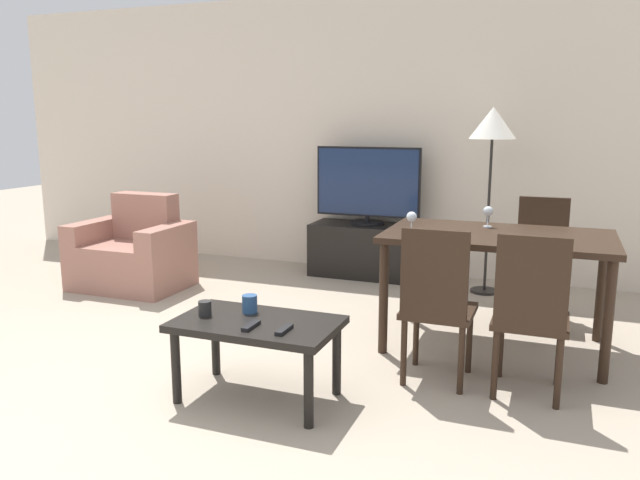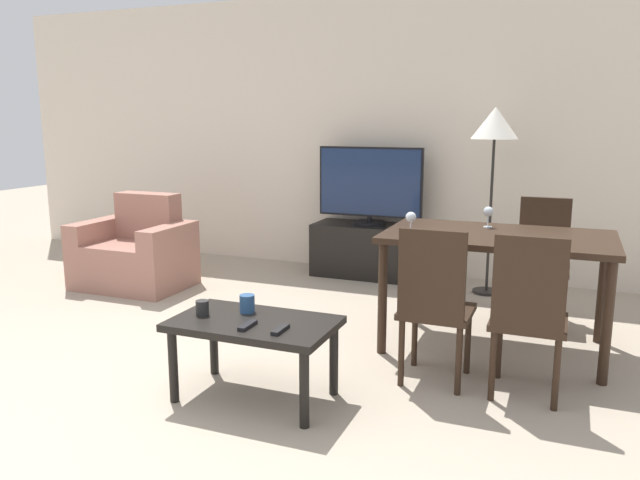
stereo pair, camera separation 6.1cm
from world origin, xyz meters
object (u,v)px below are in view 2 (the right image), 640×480
(dining_chair_near, at_px, (434,300))
(cup_white_near, at_px, (247,304))
(dining_chair_far, at_px, (542,255))
(cup_colored_far, at_px, (202,308))
(armchair, at_px, (136,254))
(remote_secondary, at_px, (248,325))
(dining_table, at_px, (497,247))
(wine_glass_left, at_px, (411,219))
(wine_glass_center, at_px, (488,213))
(tv, at_px, (370,186))
(floor_lamp, at_px, (495,130))
(tv_stand, at_px, (369,250))
(remote_primary, at_px, (280,329))
(dining_chair_near_right, at_px, (529,311))
(coffee_table, at_px, (254,331))

(dining_chair_near, xyz_separation_m, cup_white_near, (-0.96, -0.42, -0.01))
(dining_chair_far, xyz_separation_m, cup_colored_far, (-1.67, -2.05, -0.02))
(armchair, xyz_separation_m, remote_secondary, (2.12, -1.78, 0.16))
(dining_table, xyz_separation_m, wine_glass_left, (-0.53, -0.22, 0.19))
(cup_white_near, xyz_separation_m, wine_glass_center, (1.12, 1.38, 0.38))
(tv, distance_m, dining_chair_far, 1.83)
(floor_lamp, bearing_deg, tv_stand, 170.38)
(floor_lamp, bearing_deg, remote_secondary, -107.87)
(tv_stand, bearing_deg, wine_glass_center, -46.39)
(tv, bearing_deg, cup_colored_far, -91.35)
(tv_stand, distance_m, floor_lamp, 1.64)
(dining_chair_far, relative_size, remote_primary, 6.17)
(dining_chair_near_right, bearing_deg, tv_stand, 125.16)
(dining_chair_near_right, height_order, wine_glass_left, dining_chair_near_right)
(dining_chair_near_right, height_order, cup_white_near, dining_chair_near_right)
(dining_chair_far, bearing_deg, wine_glass_left, -128.93)
(remote_primary, bearing_deg, tv, 98.70)
(tv_stand, relative_size, remote_primary, 7.12)
(armchair, distance_m, dining_table, 3.26)
(remote_primary, height_order, wine_glass_center, wine_glass_center)
(coffee_table, height_order, remote_primary, remote_primary)
(wine_glass_center, bearing_deg, dining_chair_near, -99.40)
(dining_chair_near_right, relative_size, wine_glass_left, 6.34)
(tv, bearing_deg, dining_chair_near_right, -54.82)
(tv_stand, relative_size, remote_secondary, 7.12)
(coffee_table, distance_m, remote_primary, 0.25)
(armchair, height_order, cup_colored_far, armchair)
(dining_table, xyz_separation_m, dining_chair_far, (0.25, 0.74, -0.18))
(dining_table, relative_size, wine_glass_left, 9.90)
(armchair, relative_size, coffee_table, 1.10)
(armchair, bearing_deg, wine_glass_left, -12.73)
(tv_stand, bearing_deg, dining_table, -48.62)
(coffee_table, height_order, floor_lamp, floor_lamp)
(dining_chair_far, bearing_deg, armchair, -174.08)
(armchair, xyz_separation_m, tv, (1.86, 1.15, 0.58))
(dining_chair_near_right, relative_size, cup_white_near, 9.28)
(floor_lamp, height_order, wine_glass_center, floor_lamp)
(coffee_table, distance_m, remote_secondary, 0.14)
(wine_glass_center, bearing_deg, coffee_table, -124.42)
(cup_white_near, bearing_deg, tv, 92.91)
(dining_table, xyz_separation_m, wine_glass_center, (-0.09, 0.21, 0.19))
(cup_colored_far, bearing_deg, tv_stand, 88.65)
(dining_table, distance_m, remote_secondary, 1.79)
(armchair, height_order, floor_lamp, floor_lamp)
(coffee_table, relative_size, remote_primary, 5.86)
(remote_primary, relative_size, cup_colored_far, 1.81)
(armchair, relative_size, floor_lamp, 0.60)
(cup_colored_far, relative_size, wine_glass_center, 0.57)
(dining_table, xyz_separation_m, dining_chair_near_right, (0.25, -0.74, -0.18))
(dining_chair_far, distance_m, remote_secondary, 2.53)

